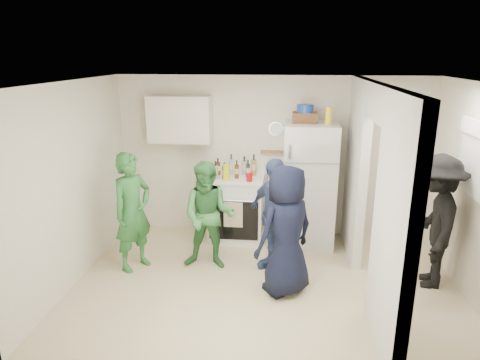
# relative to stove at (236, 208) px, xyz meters

# --- Properties ---
(floor) EXTENTS (4.80, 4.80, 0.00)m
(floor) POSITION_rel_stove_xyz_m (0.53, -1.37, -0.50)
(floor) COLOR #CCBB90
(floor) RESTS_ON ground
(wall_back) EXTENTS (4.80, 0.00, 4.80)m
(wall_back) POSITION_rel_stove_xyz_m (0.53, 0.33, 0.75)
(wall_back) COLOR silver
(wall_back) RESTS_ON floor
(wall_front) EXTENTS (4.80, 0.00, 4.80)m
(wall_front) POSITION_rel_stove_xyz_m (0.53, -3.07, 0.75)
(wall_front) COLOR silver
(wall_front) RESTS_ON floor
(wall_left) EXTENTS (0.00, 3.40, 3.40)m
(wall_left) POSITION_rel_stove_xyz_m (-1.87, -1.37, 0.75)
(wall_left) COLOR silver
(wall_left) RESTS_ON floor
(wall_right) EXTENTS (0.00, 3.40, 3.40)m
(wall_right) POSITION_rel_stove_xyz_m (2.93, -1.37, 0.75)
(wall_right) COLOR silver
(wall_right) RESTS_ON floor
(ceiling) EXTENTS (4.80, 4.80, 0.00)m
(ceiling) POSITION_rel_stove_xyz_m (0.53, -1.37, 2.00)
(ceiling) COLOR white
(ceiling) RESTS_ON wall_back
(partition_pier_back) EXTENTS (0.12, 1.20, 2.50)m
(partition_pier_back) POSITION_rel_stove_xyz_m (1.73, -0.27, 0.75)
(partition_pier_back) COLOR silver
(partition_pier_back) RESTS_ON floor
(partition_pier_front) EXTENTS (0.12, 1.20, 2.50)m
(partition_pier_front) POSITION_rel_stove_xyz_m (1.73, -2.47, 0.75)
(partition_pier_front) COLOR silver
(partition_pier_front) RESTS_ON floor
(partition_header) EXTENTS (0.12, 1.00, 0.40)m
(partition_header) POSITION_rel_stove_xyz_m (1.73, -1.37, 1.80)
(partition_header) COLOR silver
(partition_header) RESTS_ON partition_pier_back
(stove) EXTENTS (0.84, 0.70, 1.00)m
(stove) POSITION_rel_stove_xyz_m (0.00, 0.00, 0.00)
(stove) COLOR white
(stove) RESTS_ON floor
(upper_cabinet) EXTENTS (0.95, 0.34, 0.70)m
(upper_cabinet) POSITION_rel_stove_xyz_m (-0.87, 0.15, 1.35)
(upper_cabinet) COLOR silver
(upper_cabinet) RESTS_ON wall_back
(fridge) EXTENTS (0.76, 0.74, 1.85)m
(fridge) POSITION_rel_stove_xyz_m (1.09, -0.03, 0.42)
(fridge) COLOR silver
(fridge) RESTS_ON floor
(wicker_basket) EXTENTS (0.35, 0.25, 0.15)m
(wicker_basket) POSITION_rel_stove_xyz_m (0.99, 0.02, 1.42)
(wicker_basket) COLOR brown
(wicker_basket) RESTS_ON fridge
(blue_bowl) EXTENTS (0.24, 0.24, 0.11)m
(blue_bowl) POSITION_rel_stove_xyz_m (0.99, 0.02, 1.55)
(blue_bowl) COLOR navy
(blue_bowl) RESTS_ON wicker_basket
(yellow_cup_stack_top) EXTENTS (0.09, 0.09, 0.25)m
(yellow_cup_stack_top) POSITION_rel_stove_xyz_m (1.31, -0.13, 1.47)
(yellow_cup_stack_top) COLOR yellow
(yellow_cup_stack_top) RESTS_ON fridge
(wall_clock) EXTENTS (0.22, 0.02, 0.22)m
(wall_clock) POSITION_rel_stove_xyz_m (0.58, 0.31, 1.20)
(wall_clock) COLOR white
(wall_clock) RESTS_ON wall_back
(spice_shelf) EXTENTS (0.35, 0.08, 0.03)m
(spice_shelf) POSITION_rel_stove_xyz_m (0.53, 0.28, 0.85)
(spice_shelf) COLOR olive
(spice_shelf) RESTS_ON wall_back
(nook_window) EXTENTS (0.03, 0.70, 0.80)m
(nook_window) POSITION_rel_stove_xyz_m (2.91, -1.17, 1.15)
(nook_window) COLOR black
(nook_window) RESTS_ON wall_right
(nook_window_frame) EXTENTS (0.04, 0.76, 0.86)m
(nook_window_frame) POSITION_rel_stove_xyz_m (2.89, -1.17, 1.15)
(nook_window_frame) COLOR white
(nook_window_frame) RESTS_ON wall_right
(nook_valance) EXTENTS (0.04, 0.82, 0.18)m
(nook_valance) POSITION_rel_stove_xyz_m (2.87, -1.17, 1.50)
(nook_valance) COLOR white
(nook_valance) RESTS_ON wall_right
(yellow_cup_stack_stove) EXTENTS (0.09, 0.09, 0.25)m
(yellow_cup_stack_stove) POSITION_rel_stove_xyz_m (-0.12, -0.22, 0.63)
(yellow_cup_stack_stove) COLOR yellow
(yellow_cup_stack_stove) RESTS_ON stove
(red_cup) EXTENTS (0.09, 0.09, 0.12)m
(red_cup) POSITION_rel_stove_xyz_m (0.22, -0.20, 0.56)
(red_cup) COLOR #AA0B0B
(red_cup) RESTS_ON stove
(person_green_left) EXTENTS (0.63, 0.70, 1.60)m
(person_green_left) POSITION_rel_stove_xyz_m (-1.25, -1.09, 0.30)
(person_green_left) COLOR #307A3A
(person_green_left) RESTS_ON floor
(person_green_center) EXTENTS (0.73, 0.57, 1.47)m
(person_green_center) POSITION_rel_stove_xyz_m (-0.26, -0.96, 0.23)
(person_green_center) COLOR #3D873B
(person_green_center) RESTS_ON floor
(person_denim) EXTENTS (0.89, 0.92, 1.54)m
(person_denim) POSITION_rel_stove_xyz_m (0.61, -0.93, 0.27)
(person_denim) COLOR #364A77
(person_denim) RESTS_ON floor
(person_navy) EXTENTS (0.92, 0.89, 1.60)m
(person_navy) POSITION_rel_stove_xyz_m (0.77, -1.50, 0.30)
(person_navy) COLOR black
(person_navy) RESTS_ON floor
(person_nook) EXTENTS (0.84, 1.19, 1.68)m
(person_nook) POSITION_rel_stove_xyz_m (2.58, -1.12, 0.34)
(person_nook) COLOR black
(person_nook) RESTS_ON floor
(bottle_a) EXTENTS (0.07, 0.07, 0.26)m
(bottle_a) POSITION_rel_stove_xyz_m (-0.29, 0.12, 0.63)
(bottle_a) COLOR #612613
(bottle_a) RESTS_ON stove
(bottle_b) EXTENTS (0.08, 0.08, 0.25)m
(bottle_b) POSITION_rel_stove_xyz_m (-0.16, -0.10, 0.63)
(bottle_b) COLOR #1E5A21
(bottle_b) RESTS_ON stove
(bottle_c) EXTENTS (0.06, 0.06, 0.32)m
(bottle_c) POSITION_rel_stove_xyz_m (-0.09, 0.16, 0.66)
(bottle_c) COLOR #A5ADB3
(bottle_c) RESTS_ON stove
(bottle_d) EXTENTS (0.06, 0.06, 0.28)m
(bottle_d) POSITION_rel_stove_xyz_m (0.02, -0.06, 0.64)
(bottle_d) COLOR #59290F
(bottle_d) RESTS_ON stove
(bottle_e) EXTENTS (0.07, 0.07, 0.28)m
(bottle_e) POSITION_rel_stove_xyz_m (0.11, 0.18, 0.64)
(bottle_e) COLOR #95A2A5
(bottle_e) RESTS_ON stove
(bottle_f) EXTENTS (0.06, 0.06, 0.26)m
(bottle_f) POSITION_rel_stove_xyz_m (0.18, 0.03, 0.63)
(bottle_f) COLOR #143818
(bottle_f) RESTS_ON stove
(bottle_g) EXTENTS (0.08, 0.08, 0.33)m
(bottle_g) POSITION_rel_stove_xyz_m (0.26, 0.14, 0.67)
(bottle_g) COLOR #A27635
(bottle_g) RESTS_ON stove
(bottle_h) EXTENTS (0.07, 0.07, 0.28)m
(bottle_h) POSITION_rel_stove_xyz_m (-0.29, -0.14, 0.64)
(bottle_h) COLOR #979CA2
(bottle_h) RESTS_ON stove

